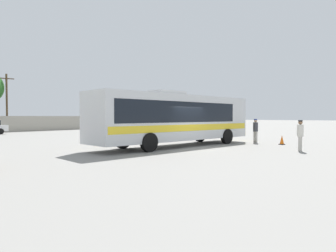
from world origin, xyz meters
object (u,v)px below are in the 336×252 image
attendant_by_bus_door (256,129)px  passenger_waiting_on_apron (300,134)px  utility_pole_near (7,101)px  coach_bus_silver_yellow (175,117)px  traffic_cone_on_apron (282,140)px

attendant_by_bus_door → passenger_waiting_on_apron: attendant_by_bus_door is taller
attendant_by_bus_door → utility_pole_near: (-3.39, 32.04, 2.90)m
attendant_by_bus_door → utility_pole_near: bearing=96.0°
utility_pole_near → passenger_waiting_on_apron: bearing=-90.1°
coach_bus_silver_yellow → passenger_waiting_on_apron: 7.38m
passenger_waiting_on_apron → utility_pole_near: 36.14m
utility_pole_near → traffic_cone_on_apron: (3.30, -33.95, -3.58)m
utility_pole_near → traffic_cone_on_apron: bearing=-84.4°
coach_bus_silver_yellow → passenger_waiting_on_apron: coach_bus_silver_yellow is taller
attendant_by_bus_door → traffic_cone_on_apron: size_ratio=2.70×
utility_pole_near → traffic_cone_on_apron: size_ratio=11.59×
coach_bus_silver_yellow → attendant_by_bus_door: 6.40m
coach_bus_silver_yellow → traffic_cone_on_apron: (5.46, -4.96, -1.55)m
passenger_waiting_on_apron → utility_pole_near: utility_pole_near is taller
utility_pole_near → attendant_by_bus_door: bearing=-84.0°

